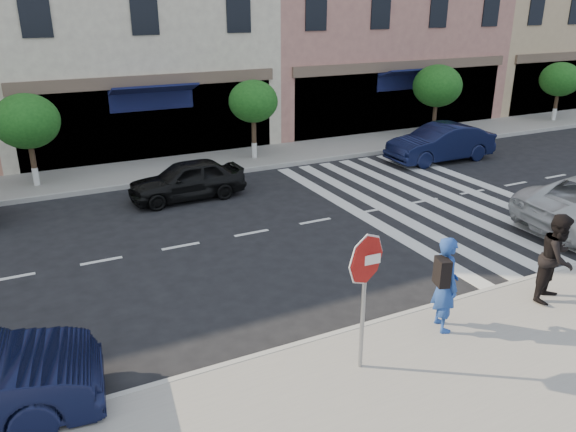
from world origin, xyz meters
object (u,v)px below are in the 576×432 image
object	(u,v)px
car_far_mid	(187,180)
photographer	(446,284)
stop_sign	(366,273)
walker	(557,258)
car_far_right	(440,143)

from	to	relation	value
car_far_mid	photographer	bearing A→B (deg)	9.39
stop_sign	photographer	world-z (taller)	stop_sign
stop_sign	walker	distance (m)	4.92
stop_sign	car_far_right	bearing A→B (deg)	47.61
photographer	walker	size ratio (longest dim) A/B	0.99
stop_sign	car_far_right	size ratio (longest dim) A/B	0.56
walker	car_far_right	size ratio (longest dim) A/B	0.43
stop_sign	car_far_right	distance (m)	14.61
car_far_right	stop_sign	bearing A→B (deg)	-44.34
car_far_mid	car_far_right	size ratio (longest dim) A/B	0.84
stop_sign	walker	xyz separation A→B (m)	(4.85, 0.21, -0.85)
walker	car_far_mid	bearing A→B (deg)	94.05
walker	car_far_right	world-z (taller)	walker
car_far_mid	car_far_right	xyz separation A→B (m)	(10.35, 0.00, 0.09)
photographer	walker	world-z (taller)	walker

